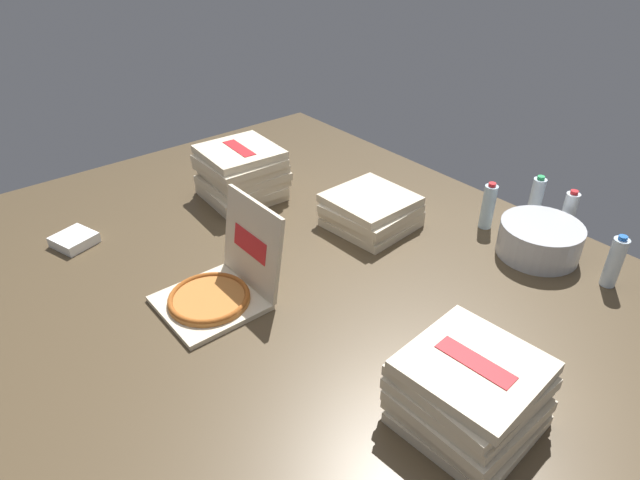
{
  "coord_description": "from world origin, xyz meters",
  "views": [
    {
      "loc": [
        1.4,
        -1.07,
        1.32
      ],
      "look_at": [
        -0.03,
        0.1,
        0.14
      ],
      "focal_mm": 30.59,
      "sensor_mm": 36.0,
      "label": 1
    }
  ],
  "objects_px": {
    "napkin_pile": "(74,240)",
    "ice_bucket": "(539,240)",
    "pizza_stack_right_near": "(469,393)",
    "pizza_stack_left_far": "(241,174)",
    "pizza_stack_center_near": "(371,211)",
    "open_pizza_box": "(220,285)",
    "water_bottle_1": "(614,262)",
    "water_bottle_0": "(488,206)",
    "water_bottle_2": "(536,199)",
    "water_bottle_3": "(568,214)"
  },
  "relations": [
    {
      "from": "open_pizza_box",
      "to": "napkin_pile",
      "type": "bearing_deg",
      "value": -158.05
    },
    {
      "from": "pizza_stack_right_near",
      "to": "pizza_stack_left_far",
      "type": "bearing_deg",
      "value": 171.0
    },
    {
      "from": "water_bottle_3",
      "to": "water_bottle_1",
      "type": "bearing_deg",
      "value": -33.52
    },
    {
      "from": "open_pizza_box",
      "to": "water_bottle_1",
      "type": "xyz_separation_m",
      "value": [
        0.89,
        1.24,
        0.04
      ]
    },
    {
      "from": "pizza_stack_left_far",
      "to": "water_bottle_0",
      "type": "xyz_separation_m",
      "value": [
        0.97,
        0.71,
        -0.02
      ]
    },
    {
      "from": "pizza_stack_left_far",
      "to": "pizza_stack_center_near",
      "type": "distance_m",
      "value": 0.7
    },
    {
      "from": "pizza_stack_left_far",
      "to": "pizza_stack_center_near",
      "type": "bearing_deg",
      "value": 26.57
    },
    {
      "from": "pizza_stack_left_far",
      "to": "napkin_pile",
      "type": "height_order",
      "value": "pizza_stack_left_far"
    },
    {
      "from": "water_bottle_1",
      "to": "napkin_pile",
      "type": "bearing_deg",
      "value": -136.81
    },
    {
      "from": "napkin_pile",
      "to": "ice_bucket",
      "type": "bearing_deg",
      "value": 48.48
    },
    {
      "from": "ice_bucket",
      "to": "water_bottle_1",
      "type": "distance_m",
      "value": 0.3
    },
    {
      "from": "pizza_stack_left_far",
      "to": "open_pizza_box",
      "type": "bearing_deg",
      "value": -38.1
    },
    {
      "from": "ice_bucket",
      "to": "pizza_stack_right_near",
      "type": "bearing_deg",
      "value": -69.49
    },
    {
      "from": "pizza_stack_right_near",
      "to": "napkin_pile",
      "type": "height_order",
      "value": "pizza_stack_right_near"
    },
    {
      "from": "open_pizza_box",
      "to": "pizza_stack_right_near",
      "type": "relative_size",
      "value": 1.04
    },
    {
      "from": "open_pizza_box",
      "to": "water_bottle_2",
      "type": "height_order",
      "value": "open_pizza_box"
    },
    {
      "from": "ice_bucket",
      "to": "water_bottle_0",
      "type": "bearing_deg",
      "value": 176.46
    },
    {
      "from": "napkin_pile",
      "to": "pizza_stack_right_near",
      "type": "bearing_deg",
      "value": 18.48
    },
    {
      "from": "open_pizza_box",
      "to": "ice_bucket",
      "type": "height_order",
      "value": "open_pizza_box"
    },
    {
      "from": "pizza_stack_left_far",
      "to": "water_bottle_1",
      "type": "relative_size",
      "value": 1.76
    },
    {
      "from": "water_bottle_0",
      "to": "water_bottle_1",
      "type": "relative_size",
      "value": 1.0
    },
    {
      "from": "open_pizza_box",
      "to": "pizza_stack_center_near",
      "type": "relative_size",
      "value": 1.06
    },
    {
      "from": "pizza_stack_left_far",
      "to": "napkin_pile",
      "type": "bearing_deg",
      "value": -96.41
    },
    {
      "from": "pizza_stack_right_near",
      "to": "water_bottle_3",
      "type": "bearing_deg",
      "value": 107.18
    },
    {
      "from": "water_bottle_0",
      "to": "napkin_pile",
      "type": "xyz_separation_m",
      "value": [
        -1.06,
        -1.54,
        -0.09
      ]
    },
    {
      "from": "open_pizza_box",
      "to": "water_bottle_3",
      "type": "height_order",
      "value": "open_pizza_box"
    },
    {
      "from": "pizza_stack_right_near",
      "to": "water_bottle_2",
      "type": "distance_m",
      "value": 1.32
    },
    {
      "from": "water_bottle_3",
      "to": "water_bottle_2",
      "type": "bearing_deg",
      "value": 174.63
    },
    {
      "from": "pizza_stack_right_near",
      "to": "water_bottle_1",
      "type": "xyz_separation_m",
      "value": [
        -0.05,
        0.98,
        -0.0
      ]
    },
    {
      "from": "water_bottle_0",
      "to": "napkin_pile",
      "type": "height_order",
      "value": "water_bottle_0"
    },
    {
      "from": "pizza_stack_left_far",
      "to": "ice_bucket",
      "type": "height_order",
      "value": "pizza_stack_left_far"
    },
    {
      "from": "napkin_pile",
      "to": "pizza_stack_left_far",
      "type": "bearing_deg",
      "value": 83.59
    },
    {
      "from": "open_pizza_box",
      "to": "napkin_pile",
      "type": "relative_size",
      "value": 2.66
    },
    {
      "from": "napkin_pile",
      "to": "water_bottle_0",
      "type": "bearing_deg",
      "value": 55.32
    },
    {
      "from": "water_bottle_1",
      "to": "pizza_stack_right_near",
      "type": "bearing_deg",
      "value": -86.8
    },
    {
      "from": "water_bottle_3",
      "to": "water_bottle_0",
      "type": "bearing_deg",
      "value": -141.64
    },
    {
      "from": "ice_bucket",
      "to": "napkin_pile",
      "type": "xyz_separation_m",
      "value": [
        -1.35,
        -1.52,
        -0.05
      ]
    },
    {
      "from": "pizza_stack_left_far",
      "to": "water_bottle_0",
      "type": "height_order",
      "value": "pizza_stack_left_far"
    },
    {
      "from": "pizza_stack_center_near",
      "to": "water_bottle_0",
      "type": "xyz_separation_m",
      "value": [
        0.35,
        0.4,
        0.03
      ]
    },
    {
      "from": "water_bottle_3",
      "to": "napkin_pile",
      "type": "relative_size",
      "value": 1.44
    },
    {
      "from": "pizza_stack_center_near",
      "to": "water_bottle_2",
      "type": "xyz_separation_m",
      "value": [
        0.45,
        0.64,
        0.03
      ]
    },
    {
      "from": "pizza_stack_right_near",
      "to": "ice_bucket",
      "type": "relative_size",
      "value": 1.17
    },
    {
      "from": "water_bottle_0",
      "to": "water_bottle_3",
      "type": "xyz_separation_m",
      "value": [
        0.27,
        0.22,
        0.0
      ]
    },
    {
      "from": "water_bottle_0",
      "to": "water_bottle_2",
      "type": "relative_size",
      "value": 1.0
    },
    {
      "from": "pizza_stack_left_far",
      "to": "water_bottle_3",
      "type": "bearing_deg",
      "value": 36.78
    },
    {
      "from": "water_bottle_1",
      "to": "water_bottle_3",
      "type": "distance_m",
      "value": 0.37
    },
    {
      "from": "pizza_stack_right_near",
      "to": "napkin_pile",
      "type": "relative_size",
      "value": 2.54
    },
    {
      "from": "napkin_pile",
      "to": "pizza_stack_center_near",
      "type": "bearing_deg",
      "value": 57.85
    },
    {
      "from": "water_bottle_1",
      "to": "napkin_pile",
      "type": "relative_size",
      "value": 1.44
    },
    {
      "from": "pizza_stack_left_far",
      "to": "napkin_pile",
      "type": "relative_size",
      "value": 2.53
    }
  ]
}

